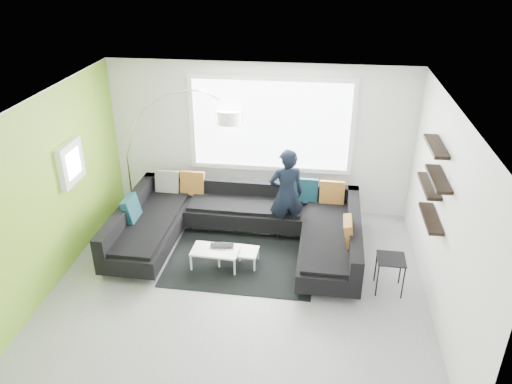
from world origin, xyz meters
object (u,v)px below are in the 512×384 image
arc_lamp (127,155)px  side_table (389,274)px  sectional_sofa (238,229)px  coffee_table (227,257)px  person (286,194)px  laptop (222,247)px

arc_lamp → side_table: size_ratio=4.19×
sectional_sofa → arc_lamp: arc_lamp is taller
coffee_table → arc_lamp: 2.80m
arc_lamp → person: size_ratio=1.42×
laptop → sectional_sofa: bearing=63.4°
arc_lamp → coffee_table: bearing=-47.2°
person → coffee_table: bearing=32.7°
sectional_sofa → side_table: bearing=-17.6°
person → sectional_sofa: bearing=16.8°
coffee_table → side_table: size_ratio=1.72×
side_table → laptop: size_ratio=1.39×
sectional_sofa → side_table: size_ratio=7.21×
side_table → person: (-1.62, 1.31, 0.54)m
side_table → person: bearing=141.2°
laptop → side_table: bearing=-13.5°
person → laptop: bearing=30.0°
side_table → arc_lamp: bearing=158.1°
coffee_table → arc_lamp: (-2.11, 1.53, 1.01)m
arc_lamp → side_table: 5.01m
sectional_sofa → arc_lamp: size_ratio=1.72×
side_table → laptop: (-2.55, 0.30, 0.05)m
coffee_table → side_table: (2.47, -0.30, 0.12)m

